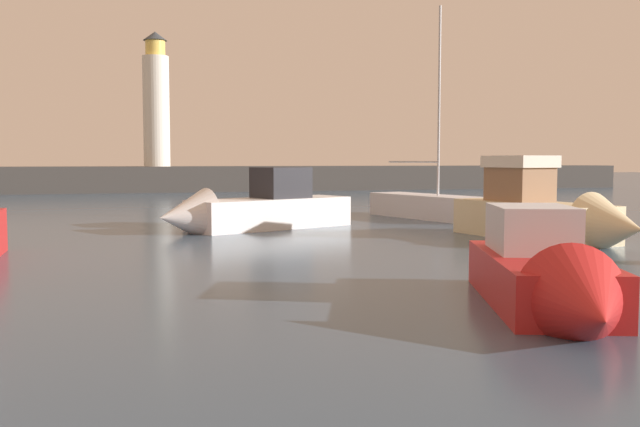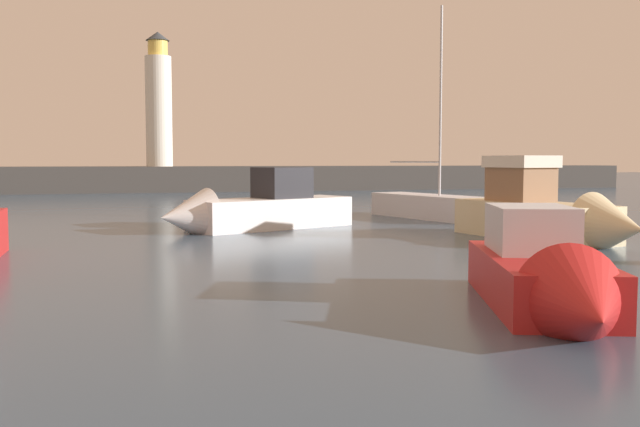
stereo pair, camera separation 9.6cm
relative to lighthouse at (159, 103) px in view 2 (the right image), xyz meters
The scene contains 7 objects.
ground_plane 33.52m from the lighthouse, 83.85° to the right, with size 220.00×220.00×0.00m, color #384C60.
breakwater 7.75m from the lighthouse, ahead, with size 86.80×4.63×2.33m, color #423F3D.
lighthouse is the anchor object (origin of this frame).
motorboat_1 55.63m from the lighthouse, 84.52° to the right, with size 3.97×6.92×2.38m.
motorboat_2 37.94m from the lighthouse, 86.30° to the right, with size 8.96×5.72×3.01m.
motorboat_3 46.36m from the lighthouse, 74.55° to the right, with size 3.81×8.37×3.45m.
sailboat_moored 36.56m from the lighthouse, 70.35° to the right, with size 3.94×7.61×10.37m.
Camera 2 is at (-5.81, -1.97, 2.93)m, focal length 39.84 mm.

